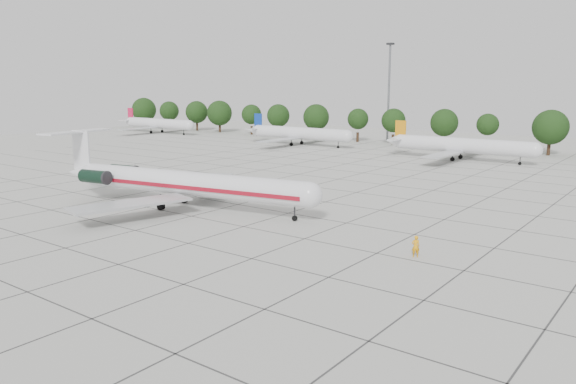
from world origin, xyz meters
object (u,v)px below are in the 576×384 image
object	(u,v)px
bg_airliner_a	(158,124)
bg_airliner_c	(461,146)
main_airliner	(176,182)
ground_crew	(416,246)
bg_airliner_b	(299,133)
floodlight_mast	(389,87)

from	to	relation	value
bg_airliner_a	bg_airliner_c	bearing A→B (deg)	-3.04
main_airliner	bg_airliner_c	world-z (taller)	main_airliner
main_airliner	ground_crew	bearing A→B (deg)	-12.59
bg_airliner_a	bg_airliner_c	world-z (taller)	same
bg_airliner_a	bg_airliner_b	world-z (taller)	same
ground_crew	bg_airliner_c	bearing A→B (deg)	-110.20
ground_crew	floodlight_mast	world-z (taller)	floodlight_mast
main_airliner	bg_airliner_b	size ratio (longest dim) A/B	1.33
ground_crew	bg_airliner_a	bearing A→B (deg)	-68.02
bg_airliner_a	floodlight_mast	xyz separation A→B (m)	(67.77, 20.85, 11.37)
bg_airliner_c	main_airliner	bearing A→B (deg)	-101.31
bg_airliner_c	floodlight_mast	bearing A→B (deg)	138.60
bg_airliner_b	bg_airliner_c	world-z (taller)	same
bg_airliner_b	bg_airliner_c	bearing A→B (deg)	-4.44
bg_airliner_a	bg_airliner_c	xyz separation A→B (m)	(97.27, -5.17, 0.00)
bg_airliner_b	bg_airliner_c	xyz separation A→B (m)	(42.13, -3.27, 0.00)
bg_airliner_b	floodlight_mast	world-z (taller)	floodlight_mast
bg_airliner_b	floodlight_mast	xyz separation A→B (m)	(12.62, 22.75, 11.37)
bg_airliner_a	bg_airliner_b	size ratio (longest dim) A/B	1.00
floodlight_mast	bg_airliner_a	bearing A→B (deg)	-162.90
bg_airliner_c	floodlight_mast	xyz separation A→B (m)	(-29.51, 26.02, 11.37)
main_airliner	bg_airliner_c	size ratio (longest dim) A/B	1.33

